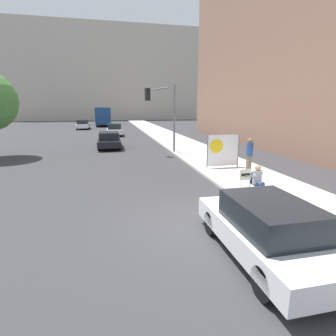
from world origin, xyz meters
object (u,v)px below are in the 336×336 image
parked_car_curbside (266,229)px  seated_protester (258,180)px  jogger_on_sidewalk (249,155)px  car_on_road_distant (83,124)px  car_on_road_nearest (109,140)px  protest_banner (223,150)px  car_on_road_midblock (114,130)px  city_bus_on_road (104,115)px  traffic_light_pole (164,107)px

parked_car_curbside → seated_protester: bearing=61.8°
jogger_on_sidewalk → car_on_road_distant: jogger_on_sidewalk is taller
car_on_road_nearest → car_on_road_distant: bearing=101.0°
jogger_on_sidewalk → protest_banner: size_ratio=0.94×
car_on_road_midblock → city_bus_on_road: (-1.58, 18.62, 1.18)m
traffic_light_pole → car_on_road_midblock: 14.59m
protest_banner → city_bus_on_road: (-7.06, 38.15, 0.82)m
traffic_light_pole → car_on_road_nearest: size_ratio=1.04×
jogger_on_sidewalk → car_on_road_nearest: 12.88m
protest_banner → traffic_light_pole: size_ratio=0.39×
seated_protester → parked_car_curbside: bearing=-125.6°
seated_protester → jogger_on_sidewalk: (1.59, 3.48, 0.26)m
protest_banner → car_on_road_nearest: 11.33m
car_on_road_nearest → car_on_road_distant: car_on_road_distant is taller
seated_protester → car_on_road_midblock: bearing=93.7°
parked_car_curbside → jogger_on_sidewalk: bearing=63.6°
car_on_road_nearest → parked_car_curbside: bearing=-79.0°
jogger_on_sidewalk → car_on_road_midblock: jogger_on_sidewalk is taller
car_on_road_nearest → car_on_road_distant: 21.05m
traffic_light_pole → protest_banner: bearing=-68.8°
city_bus_on_road → protest_banner: bearing=-79.5°
car_on_road_nearest → protest_banner: bearing=-57.4°
seated_protester → protest_banner: protest_banner is taller
car_on_road_midblock → car_on_road_distant: (-4.63, 10.68, 0.00)m
parked_car_curbside → car_on_road_nearest: 18.23m
seated_protester → car_on_road_distant: bearing=97.7°
seated_protester → jogger_on_sidewalk: bearing=58.1°
jogger_on_sidewalk → car_on_road_distant: bearing=-54.1°
car_on_road_midblock → car_on_road_distant: size_ratio=0.98×
car_on_road_distant → traffic_light_pole: bearing=-72.1°
car_on_road_distant → protest_banner: bearing=-71.5°
car_on_road_nearest → city_bus_on_road: (-0.95, 28.61, 1.21)m
jogger_on_sidewalk → parked_car_curbside: (-3.52, -7.07, -0.32)m
car_on_road_midblock → car_on_road_distant: car_on_road_midblock is taller
protest_banner → car_on_road_distant: (-10.10, 30.20, -0.36)m
parked_car_curbside → car_on_road_nearest: parked_car_curbside is taller
seated_protester → car_on_road_nearest: car_on_road_nearest is taller
car_on_road_nearest → jogger_on_sidewalk: bearing=-57.1°
protest_banner → parked_car_curbside: protest_banner is taller
traffic_light_pole → city_bus_on_road: 32.98m
jogger_on_sidewalk → car_on_road_nearest: size_ratio=0.38×
seated_protester → car_on_road_distant: (-9.40, 34.97, -0.05)m
traffic_light_pole → jogger_on_sidewalk: bearing=-66.0°
car_on_road_midblock → traffic_light_pole: bearing=-76.6°
seated_protester → car_on_road_midblock: 24.76m
car_on_road_midblock → car_on_road_nearest: bearing=-93.6°
traffic_light_pole → parked_car_curbside: (-0.47, -13.93, -2.67)m
jogger_on_sidewalk → city_bus_on_road: (-7.94, 39.43, 0.87)m
car_on_road_midblock → city_bus_on_road: size_ratio=0.42×
city_bus_on_road → traffic_light_pole: bearing=-81.4°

